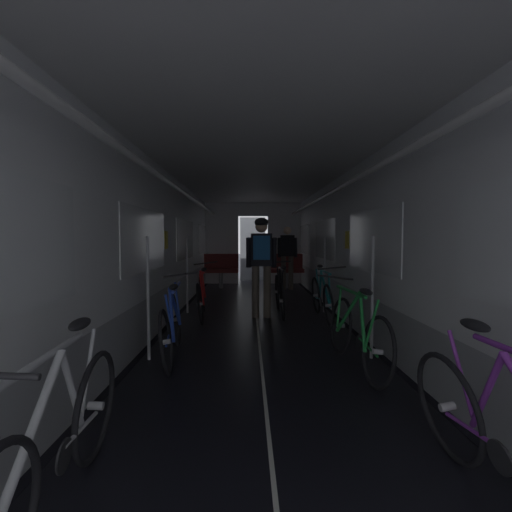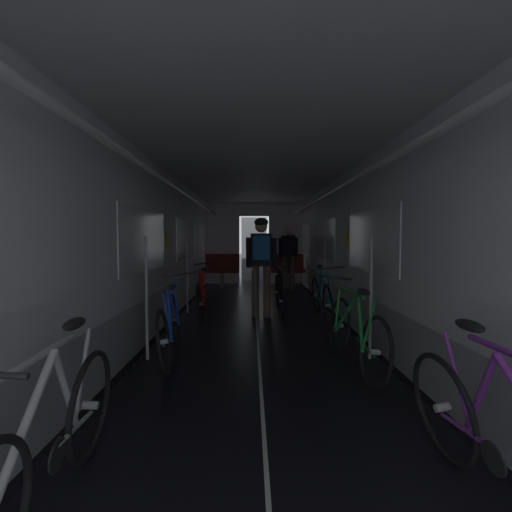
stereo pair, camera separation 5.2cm
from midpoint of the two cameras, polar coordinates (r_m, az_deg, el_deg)
name	(u,v)px [view 1 (the left image)]	position (r m, az deg, el deg)	size (l,w,h in m)	color
ground_plane	(274,483)	(2.41, 2.06, -32.04)	(60.00, 60.00, 0.00)	black
train_car_shell	(258,217)	(5.58, -0.02, 6.10)	(3.14, 12.34, 2.57)	black
bench_seat_far_left	(221,267)	(10.11, -5.67, -1.80)	(0.98, 0.51, 0.95)	gray
bench_seat_far_right	(286,267)	(10.13, 4.54, -1.79)	(0.98, 0.51, 0.95)	gray
bicycle_teal	(322,297)	(6.27, 10.07, -6.36)	(0.44, 1.69, 0.95)	black
bicycle_purple	(511,445)	(2.31, 34.61, -23.27)	(0.44, 1.69, 0.96)	black
bicycle_blue	(172,325)	(4.33, -13.47, -10.55)	(0.44, 1.69, 0.95)	black
bicycle_green	(356,333)	(4.05, 15.16, -11.53)	(0.46, 1.69, 0.95)	black
bicycle_red	(201,296)	(6.37, -8.84, -6.22)	(0.44, 1.69, 0.95)	black
bicycle_silver	(57,444)	(2.20, -29.40, -24.32)	(0.44, 1.69, 0.95)	black
person_cyclist_aisle	(261,256)	(6.23, 0.62, 0.00)	(0.54, 0.40, 1.73)	brown
bicycle_black_in_aisle	(280,293)	(6.58, 3.55, -5.88)	(0.44, 1.69, 0.94)	black
person_standing_near_bench	(287,253)	(9.73, 4.79, 0.43)	(0.53, 0.23, 1.69)	brown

